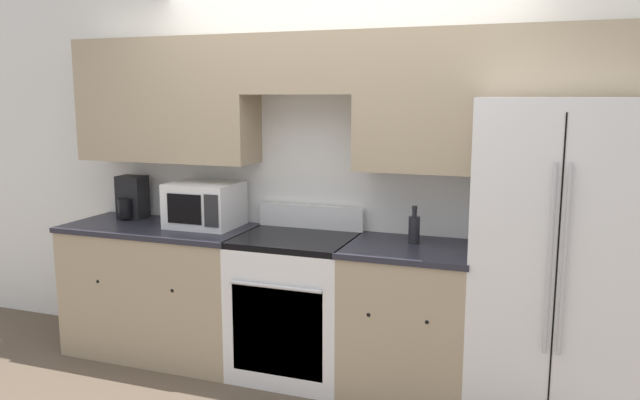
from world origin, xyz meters
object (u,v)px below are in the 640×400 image
at_px(microwave, 205,205).
at_px(bottle, 414,229).
at_px(oven_range, 296,305).
at_px(refrigerator, 555,259).

relative_size(microwave, bottle, 2.00).
distance_m(oven_range, refrigerator, 1.63).
height_order(oven_range, bottle, bottle).
height_order(oven_range, refrigerator, refrigerator).
bearing_deg(microwave, oven_range, -7.15).
relative_size(oven_range, bottle, 4.69).
bearing_deg(refrigerator, oven_range, -177.53).
height_order(microwave, bottle, microwave).
height_order(oven_range, microwave, microwave).
xyz_separation_m(microwave, bottle, (1.46, -0.00, -0.06)).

